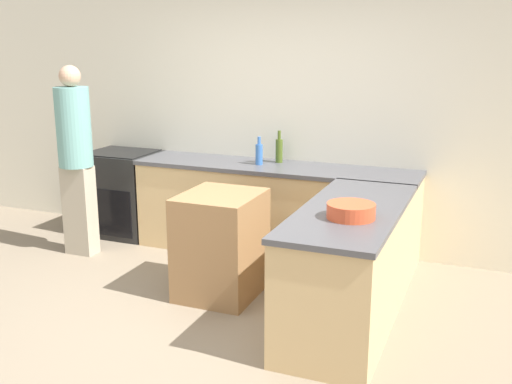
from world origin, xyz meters
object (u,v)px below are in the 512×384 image
Objects in this scene: range_oven at (123,193)px; water_bottle_blue at (259,154)px; island_table at (221,245)px; mixing_bowl at (351,211)px; olive_oil_bottle at (279,150)px; dish_soap_bottle at (259,154)px; person_by_range at (76,153)px.

range_oven is 3.32× the size of water_bottle_blue.
island_table is 1.21m from water_bottle_blue.
range_oven is 2.74× the size of mixing_bowl.
olive_oil_bottle is at bearing 124.39° from mixing_bowl.
olive_oil_bottle is 1.55× the size of dish_soap_bottle.
island_table is 2.73× the size of olive_oil_bottle.
olive_oil_bottle reaches higher than water_bottle_blue.
water_bottle_blue is (-0.14, -0.17, -0.02)m from olive_oil_bottle.
person_by_range is (-1.61, -0.69, 0.01)m from water_bottle_blue.
dish_soap_bottle is at bearing -157.51° from olive_oil_bottle.
person_by_range reaches higher than mixing_bowl.
olive_oil_bottle reaches higher than island_table.
dish_soap_bottle is at bearing 110.55° from water_bottle_blue.
mixing_bowl is 1.21× the size of water_bottle_blue.
olive_oil_bottle is 1.16× the size of water_bottle_blue.
range_oven is 2.00m from island_table.
water_bottle_blue is at bearing -130.04° from olive_oil_bottle.
mixing_bowl is 1.99m from dish_soap_bottle.
person_by_range is at bearing 165.46° from mixing_bowl.
dish_soap_bottle is (-1.28, 1.53, 0.03)m from mixing_bowl.
island_table is 1.83m from person_by_range.
mixing_bowl is at bearing -55.61° from olive_oil_bottle.
olive_oil_bottle is 0.20m from dish_soap_bottle.
dish_soap_bottle is at bearing 129.85° from mixing_bowl.
range_oven is 1.05× the size of island_table.
mixing_bowl is at bearing -17.75° from island_table.
person_by_range is (-1.70, 0.37, 0.57)m from island_table.
olive_oil_bottle is at bearing 22.49° from dish_soap_bottle.
range_oven is at bearing 88.76° from person_by_range.
olive_oil_bottle is at bearing 26.20° from person_by_range.
dish_soap_bottle is at bearing 96.22° from island_table.
island_table is at bearing -12.32° from person_by_range.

